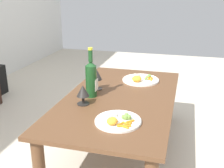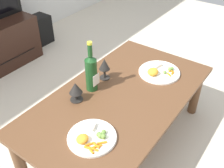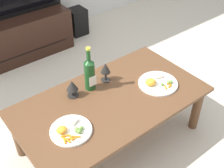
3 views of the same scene
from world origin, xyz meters
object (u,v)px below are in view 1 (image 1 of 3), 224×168
dinner_plate_right (140,79)px  goblet_right (97,76)px  wine_bottle (91,78)px  dinner_plate_left (118,120)px  goblet_left (83,92)px  dining_table (120,105)px

dinner_plate_right → goblet_right: bearing=134.5°
wine_bottle → goblet_right: bearing=2.3°
dinner_plate_left → goblet_left: bearing=55.5°
dining_table → dinner_plate_right: dinner_plate_right is taller
dinner_plate_left → goblet_right: bearing=30.1°
dining_table → dinner_plate_right: size_ratio=4.58×
dinner_plate_left → dinner_plate_right: size_ratio=0.90×
goblet_left → dinner_plate_right: (0.57, -0.28, -0.07)m
dining_table → dinner_plate_left: size_ratio=5.09×
wine_bottle → goblet_left: (-0.15, 0.01, -0.05)m
goblet_left → dinner_plate_left: (-0.19, -0.28, -0.07)m
dining_table → dinner_plate_left: (-0.39, -0.08, 0.07)m
goblet_left → dinner_plate_right: goblet_left is taller
dining_table → wine_bottle: size_ratio=3.92×
wine_bottle → goblet_left: bearing=177.7°
wine_bottle → goblet_left: size_ratio=2.64×
goblet_left → goblet_right: (0.29, 0.00, 0.02)m
wine_bottle → goblet_left: 0.16m
dining_table → dinner_plate_right: (0.38, -0.08, 0.08)m
wine_bottle → dining_table: bearing=-77.3°
dinner_plate_right → wine_bottle: bearing=147.0°
goblet_right → dining_table: bearing=-117.2°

